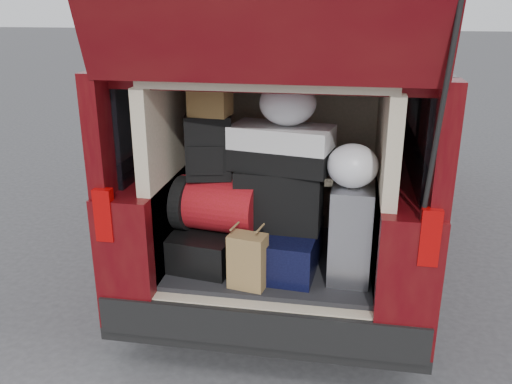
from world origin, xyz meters
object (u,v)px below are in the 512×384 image
red_duffel (218,205)px  backpack (209,147)px  black_hardshell (209,244)px  silver_roller (351,231)px  navy_hardshell (280,248)px  twotone_duffel (282,148)px  black_soft_case (280,198)px  kraft_bag (248,261)px

red_duffel → backpack: size_ratio=1.29×
backpack → black_hardshell: bearing=-137.3°
silver_roller → backpack: bearing=177.2°
navy_hardshell → backpack: bearing=-179.1°
black_hardshell → twotone_duffel: 0.79m
silver_roller → black_soft_case: black_soft_case is taller
backpack → silver_roller: bearing=-16.2°
black_hardshell → black_soft_case: size_ratio=1.05×
kraft_bag → red_duffel: 0.44m
black_hardshell → silver_roller: (0.89, -0.05, 0.18)m
black_hardshell → silver_roller: 0.91m
red_duffel → black_soft_case: black_soft_case is taller
kraft_bag → black_hardshell: bearing=147.2°
black_soft_case → backpack: size_ratio=1.31×
red_duffel → twotone_duffel: 0.54m
twotone_duffel → navy_hardshell: bearing=-74.7°
black_hardshell → twotone_duffel: twotone_duffel is taller
kraft_bag → twotone_duffel: (0.14, 0.35, 0.59)m
kraft_bag → navy_hardshell: bearing=73.5°
navy_hardshell → red_duffel: size_ratio=1.13×
black_hardshell → backpack: size_ratio=1.38×
navy_hardshell → red_duffel: bearing=-177.2°
navy_hardshell → silver_roller: size_ratio=0.99×
black_hardshell → navy_hardshell: size_ratio=0.94×
silver_roller → red_duffel: (-0.82, 0.05, 0.09)m
black_hardshell → navy_hardshell: (0.46, -0.01, 0.02)m
navy_hardshell → twotone_duffel: twotone_duffel is taller
black_soft_case → backpack: (-0.43, -0.03, 0.31)m
twotone_duffel → silver_roller: bearing=-2.3°
black_hardshell → backpack: bearing=62.8°
kraft_bag → red_duffel: bearing=139.7°
navy_hardshell → black_hardshell: bearing=-176.4°
navy_hardshell → black_soft_case: bearing=106.4°
black_hardshell → kraft_bag: kraft_bag is taller
black_hardshell → twotone_duffel: (0.45, 0.05, 0.64)m
backpack → twotone_duffel: (0.44, 0.03, 0.01)m
red_duffel → twotone_duffel: twotone_duffel is taller
backpack → black_soft_case: bearing=-7.9°
silver_roller → black_soft_case: bearing=169.3°
silver_roller → twotone_duffel: (-0.43, 0.10, 0.46)m
black_soft_case → black_hardshell: bearing=-171.4°
navy_hardshell → kraft_bag: kraft_bag is taller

